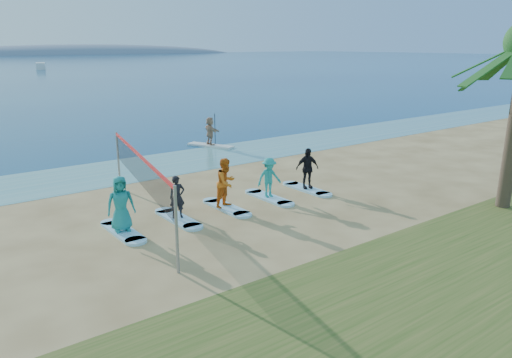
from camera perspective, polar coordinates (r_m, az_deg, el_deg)
ground at (r=18.81m, az=7.20°, el=-3.81°), size 600.00×600.00×0.00m
shallow_water at (r=27.00m, az=-8.53°, el=2.01°), size 600.00×600.00×0.00m
island_ridge at (r=330.66m, az=-18.78°, el=13.36°), size 220.00×56.00×18.00m
volleyball_net at (r=17.64m, az=-13.15°, el=1.07°), size 2.06×8.87×2.50m
paddleboard at (r=30.77m, az=-5.23°, el=3.83°), size 1.87×3.02×0.12m
paddleboarder at (r=30.60m, az=-5.27°, el=5.49°), size 0.62×1.60×1.69m
boat_offshore_b at (r=136.25m, az=-23.36°, el=11.42°), size 3.36×5.56×1.61m
surfboard_0 at (r=17.28m, az=-14.99°, el=-5.82°), size 0.70×2.20×0.09m
student_0 at (r=16.97m, az=-15.21°, el=-2.74°), size 1.01×0.76×1.86m
surfboard_1 at (r=18.10m, az=-8.89°, el=-4.50°), size 0.70×2.20×0.09m
student_1 at (r=17.84m, az=-9.00°, el=-2.04°), size 0.62×0.46×1.54m
surfboard_2 at (r=19.11m, az=-3.40°, el=-3.27°), size 0.70×2.20×0.09m
student_2 at (r=18.82m, az=-3.45°, el=-0.42°), size 1.10×0.97×1.89m
surfboard_3 at (r=20.28m, az=1.49°, el=-2.15°), size 0.70×2.20×0.09m
student_3 at (r=20.04m, az=1.51°, el=0.18°), size 1.12×0.75×1.62m
surfboard_4 at (r=21.59m, az=5.81°, el=-1.14°), size 0.70×2.20×0.09m
student_4 at (r=21.35m, az=5.87°, el=1.23°), size 1.11×0.74×1.75m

